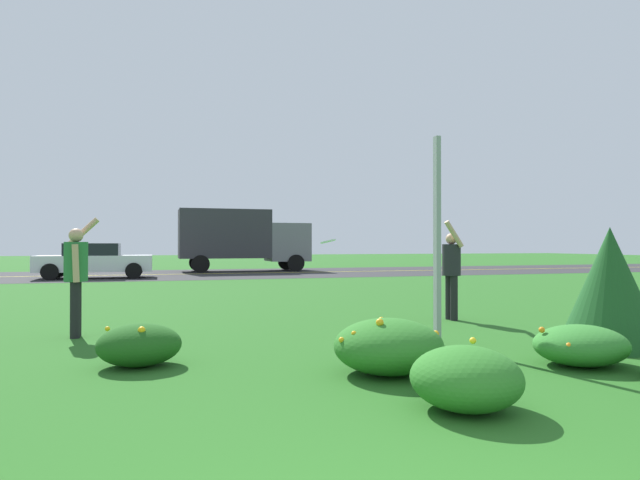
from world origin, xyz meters
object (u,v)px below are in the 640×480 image
Objects in this scene: frisbee_white at (328,241)px; car_white_center_left at (95,260)px; person_catcher_dark_shirt at (451,268)px; box_truck_gray at (242,237)px; person_thrower_green_shirt at (76,272)px; sign_post_near_path at (437,240)px.

car_white_center_left is at bearing 108.90° from frisbee_white.
box_truck_gray reaches higher than person_catcher_dark_shirt.
person_thrower_green_shirt is at bearing 177.61° from frisbee_white.
sign_post_near_path is at bearing -63.54° from frisbee_white.
frisbee_white is 16.31m from car_white_center_left.
person_catcher_dark_shirt is 2.52m from frisbee_white.
box_truck_gray reaches higher than frisbee_white.
person_thrower_green_shirt is 20.16m from box_truck_gray.
sign_post_near_path is 2.67m from person_catcher_dark_shirt.
sign_post_near_path reaches higher than car_white_center_left.
person_catcher_dark_shirt is at bearing -86.99° from box_truck_gray.
frisbee_white is at bearing -175.36° from person_catcher_dark_shirt.
sign_post_near_path is 2.19m from frisbee_white.
person_thrower_green_shirt is at bearing -105.53° from box_truck_gray.
box_truck_gray is (6.72, 4.16, 1.06)m from car_white_center_left.
sign_post_near_path is 0.44× the size of box_truck_gray.
box_truck_gray is at bearing 85.77° from frisbee_white.
person_thrower_green_shirt is (-4.92, 2.13, -0.47)m from sign_post_near_path.
sign_post_near_path is 5.38m from person_thrower_green_shirt.
frisbee_white is (-0.98, 1.96, -0.00)m from sign_post_near_path.
car_white_center_left is at bearing 109.79° from sign_post_near_path.
frisbee_white reaches higher than car_white_center_left.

